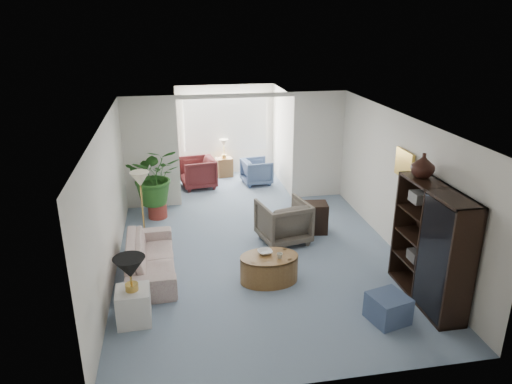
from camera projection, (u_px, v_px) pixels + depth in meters
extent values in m
plane|color=#7F94A7|center=(262.00, 262.00, 8.40)|extent=(6.00, 6.00, 0.00)
plane|color=#7F94A7|center=(232.00, 186.00, 12.19)|extent=(2.60, 2.60, 0.00)
cube|color=white|center=(151.00, 153.00, 10.42)|extent=(1.20, 0.12, 2.50)
cube|color=white|center=(318.00, 146.00, 11.05)|extent=(1.20, 0.12, 2.50)
cube|color=white|center=(236.00, 96.00, 10.32)|extent=(2.60, 0.12, 0.10)
cube|color=white|center=(226.00, 123.00, 12.70)|extent=(2.20, 0.02, 1.50)
cube|color=white|center=(226.00, 123.00, 12.67)|extent=(2.20, 0.02, 1.50)
cube|color=#B8AA93|center=(405.00, 164.00, 8.13)|extent=(0.04, 0.50, 0.40)
imported|color=beige|center=(151.00, 258.00, 7.95)|extent=(0.83, 1.99, 0.58)
cube|color=silver|center=(134.00, 306.00, 6.69)|extent=(0.48, 0.48, 0.51)
cone|color=black|center=(130.00, 268.00, 6.47)|extent=(0.44, 0.44, 0.30)
cone|color=#F7EDC4|center=(140.00, 179.00, 8.78)|extent=(0.36, 0.36, 0.28)
cylinder|color=brown|center=(269.00, 268.00, 7.74)|extent=(1.05, 1.05, 0.45)
imported|color=silver|center=(265.00, 252.00, 7.73)|extent=(0.26, 0.26, 0.06)
imported|color=beige|center=(280.00, 256.00, 7.58)|extent=(0.10, 0.10, 0.09)
imported|color=#645D4F|center=(283.00, 221.00, 9.06)|extent=(1.04, 1.06, 0.81)
cube|color=black|center=(314.00, 218.00, 9.49)|extent=(0.56, 0.47, 0.61)
cube|color=black|center=(431.00, 246.00, 7.01)|extent=(0.43, 1.62, 1.80)
imported|color=black|center=(423.00, 165.00, 7.10)|extent=(0.35, 0.35, 0.37)
cube|color=#4B5A82|center=(388.00, 308.00, 6.73)|extent=(0.60, 0.60, 0.40)
cylinder|color=maroon|center=(158.00, 210.00, 10.22)|extent=(0.40, 0.40, 0.32)
imported|color=#295F20|center=(155.00, 176.00, 9.95)|extent=(1.12, 0.97, 1.24)
imported|color=#4B5A82|center=(257.00, 172.00, 12.23)|extent=(0.80, 0.78, 0.65)
imported|color=#59201E|center=(198.00, 173.00, 11.96)|extent=(0.94, 0.92, 0.76)
cube|color=brown|center=(224.00, 167.00, 12.82)|extent=(0.46, 0.38, 0.51)
cube|color=black|center=(442.00, 277.00, 6.68)|extent=(0.30, 0.26, 0.16)
cube|color=#373332|center=(419.00, 256.00, 7.28)|extent=(0.30, 0.26, 0.16)
cube|color=#595753|center=(422.00, 197.00, 7.10)|extent=(0.30, 0.26, 0.16)
cube|color=black|center=(446.00, 214.00, 6.49)|extent=(0.30, 0.26, 0.16)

